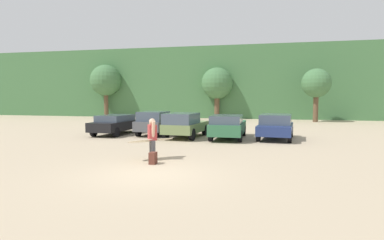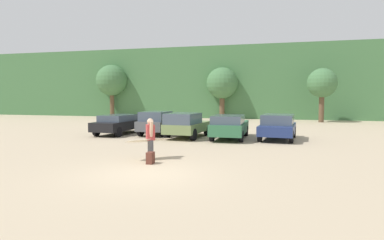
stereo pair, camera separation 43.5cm
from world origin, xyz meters
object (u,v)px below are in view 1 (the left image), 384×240
at_px(surfboard_cream, 151,140).
at_px(parked_car_black, 116,124).
at_px(person_adult, 152,136).
at_px(parked_car_navy, 276,126).
at_px(parked_car_olive_green, 185,125).
at_px(parked_car_dark_gray, 156,122).
at_px(backpack_dropped, 153,158).
at_px(parked_car_forest_green, 228,126).

bearing_deg(surfboard_cream, parked_car_black, -101.68).
bearing_deg(person_adult, parked_car_navy, -154.62).
distance_m(person_adult, surfboard_cream, 0.18).
bearing_deg(parked_car_black, parked_car_olive_green, -95.18).
distance_m(parked_car_dark_gray, parked_car_olive_green, 2.58).
height_order(parked_car_black, parked_car_dark_gray, parked_car_dark_gray).
xyz_separation_m(parked_car_dark_gray, backpack_dropped, (3.06, -9.03, -0.60)).
xyz_separation_m(parked_car_black, parked_car_forest_green, (7.62, -0.60, 0.06)).
bearing_deg(backpack_dropped, person_adult, 111.52).
bearing_deg(person_adult, backpack_dropped, 79.95).
bearing_deg(parked_car_navy, backpack_dropped, 156.45).
xyz_separation_m(parked_car_black, person_adult, (5.44, -7.80, 0.22)).
bearing_deg(parked_car_forest_green, parked_car_navy, -81.34).
bearing_deg(parked_car_forest_green, parked_car_black, 85.16).
distance_m(parked_car_dark_gray, parked_car_navy, 7.74).
bearing_deg(parked_car_navy, surfboard_cream, 151.79).
relative_size(parked_car_olive_green, person_adult, 2.48).
relative_size(parked_car_black, parked_car_dark_gray, 1.09).
bearing_deg(person_adult, parked_car_olive_green, -117.73).
height_order(parked_car_dark_gray, person_adult, person_adult).
distance_m(parked_car_olive_green, backpack_dropped, 7.87).
bearing_deg(parked_car_navy, parked_car_dark_gray, 91.03).
bearing_deg(surfboard_cream, parked_car_dark_gray, -118.26).
relative_size(parked_car_dark_gray, parked_car_navy, 1.01).
bearing_deg(parked_car_olive_green, parked_car_navy, -78.36).
xyz_separation_m(parked_car_olive_green, backpack_dropped, (0.79, -7.81, -0.60)).
relative_size(parked_car_forest_green, backpack_dropped, 10.29).
distance_m(parked_car_forest_green, parked_car_navy, 2.83).
distance_m(parked_car_olive_green, surfboard_cream, 6.99).
xyz_separation_m(parked_car_navy, surfboard_cream, (-5.05, -7.62, -0.02)).
height_order(parked_car_dark_gray, parked_car_olive_green, parked_car_dark_gray).
bearing_deg(person_adult, surfboard_cream, -52.52).
height_order(parked_car_olive_green, surfboard_cream, parked_car_olive_green).
height_order(parked_car_forest_green, parked_car_navy, parked_car_navy).
bearing_deg(parked_car_olive_green, parked_car_black, 85.93).
relative_size(parked_car_forest_green, person_adult, 2.77).
height_order(person_adult, surfboard_cream, person_adult).
bearing_deg(surfboard_cream, parked_car_forest_green, -153.75).
relative_size(parked_car_dark_gray, surfboard_cream, 2.24).
xyz_separation_m(parked_car_olive_green, parked_car_navy, (5.45, 0.64, -0.02)).
relative_size(parked_car_black, parked_car_navy, 1.10).
bearing_deg(parked_car_olive_green, surfboard_cream, -171.78).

